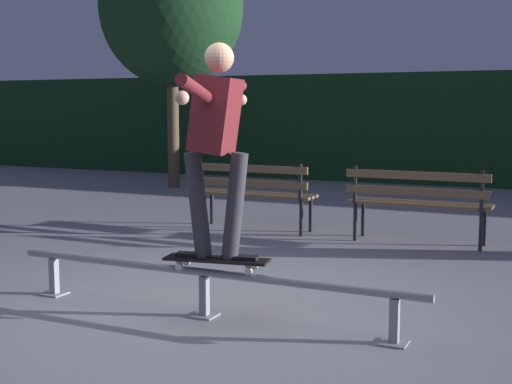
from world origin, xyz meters
The scene contains 8 objects.
ground_plane centered at (0.00, 0.00, 0.00)m, with size 90.00×90.00×0.00m, color gray.
hedge_backdrop centered at (0.00, 9.84, 1.12)m, with size 24.00×1.20×2.24m, color #193D1E.
grind_rail centered at (0.00, -0.18, 0.28)m, with size 3.37×0.18×0.36m.
skateboard centered at (0.11, -0.18, 0.44)m, with size 0.80×0.33×0.09m.
skateboarder centered at (0.11, -0.18, 1.37)m, with size 0.63×1.39×1.56m.
park_bench_leftmost centered at (-1.21, 3.21, 0.54)m, with size 1.60×0.42×0.88m.
park_bench_left_center centered at (0.87, 3.21, 0.54)m, with size 1.60×0.42×0.88m.
tree_far_left centered at (-4.62, 6.86, 3.43)m, with size 2.72×2.72×4.94m.
Camera 1 is at (2.46, -4.55, 1.56)m, focal length 48.30 mm.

